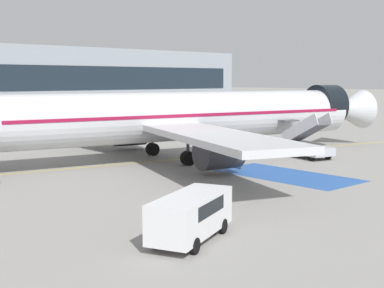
# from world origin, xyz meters

# --- Properties ---
(ground_plane) EXTENTS (600.00, 600.00, 0.00)m
(ground_plane) POSITION_xyz_m (0.00, 0.00, 0.00)
(ground_plane) COLOR gray
(apron_leadline_yellow) EXTENTS (75.22, 15.44, 0.01)m
(apron_leadline_yellow) POSITION_xyz_m (0.86, -0.17, 0.00)
(apron_leadline_yellow) COLOR gold
(apron_leadline_yellow) RESTS_ON ground_plane
(apron_stand_patch_blue) EXTENTS (4.86, 10.14, 0.01)m
(apron_stand_patch_blue) POSITION_xyz_m (0.86, -10.61, 0.00)
(apron_stand_patch_blue) COLOR #2856A8
(apron_stand_patch_blue) RESTS_ON ground_plane
(airliner) EXTENTS (42.97, 36.42, 10.13)m
(airliner) POSITION_xyz_m (0.22, -0.04, 3.50)
(airliner) COLOR silver
(airliner) RESTS_ON ground_plane
(boarding_stairs_forward) EXTENTS (3.11, 5.51, 3.89)m
(boarding_stairs_forward) POSITION_xyz_m (8.77, -6.41, 0.98)
(boarding_stairs_forward) COLOR #ADB2BA
(boarding_stairs_forward) RESTS_ON ground_plane
(service_van_1) EXTENTS (5.17, 3.63, 1.91)m
(service_van_1) POSITION_xyz_m (-14.04, -17.48, 1.16)
(service_van_1) COLOR silver
(service_van_1) RESTS_ON ground_plane
(ground_crew_0) EXTENTS (0.49, 0.40, 1.59)m
(ground_crew_0) POSITION_xyz_m (0.36, -6.73, 0.91)
(ground_crew_0) COLOR #2D2D33
(ground_crew_0) RESTS_ON ground_plane
(ground_crew_1) EXTENTS (0.23, 0.43, 1.67)m
(ground_crew_1) POSITION_xyz_m (-0.14, -4.67, 0.96)
(ground_crew_1) COLOR #191E38
(ground_crew_1) RESTS_ON ground_plane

